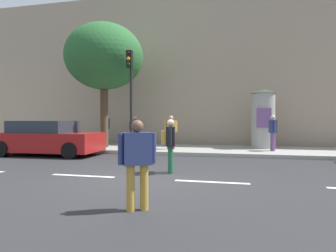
{
  "coord_description": "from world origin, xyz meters",
  "views": [
    {
      "loc": [
        2.45,
        -7.39,
        1.51
      ],
      "look_at": [
        0.14,
        2.0,
        1.3
      ],
      "focal_mm": 32.86,
      "sensor_mm": 36.0,
      "label": 1
    }
  ],
  "objects_px": {
    "street_tree": "(104,57)",
    "pedestrian_with_backpack": "(273,130)",
    "pedestrian_with_bag": "(170,141)",
    "pedestrian_in_dark_shirt": "(135,128)",
    "parked_car_red": "(47,139)",
    "traffic_light": "(130,84)",
    "pedestrian_in_light_jacket": "(171,129)",
    "pedestrian_near_pole": "(106,127)",
    "pedestrian_tallest": "(137,158)",
    "poster_column": "(263,118)"
  },
  "relations": [
    {
      "from": "poster_column",
      "to": "pedestrian_with_bag",
      "type": "relative_size",
      "value": 1.85
    },
    {
      "from": "street_tree",
      "to": "pedestrian_with_backpack",
      "type": "distance_m",
      "value": 8.67
    },
    {
      "from": "pedestrian_in_dark_shirt",
      "to": "pedestrian_in_light_jacket",
      "type": "bearing_deg",
      "value": -38.27
    },
    {
      "from": "street_tree",
      "to": "pedestrian_tallest",
      "type": "distance_m",
      "value": 11.08
    },
    {
      "from": "pedestrian_tallest",
      "to": "parked_car_red",
      "type": "bearing_deg",
      "value": 134.09
    },
    {
      "from": "street_tree",
      "to": "parked_car_red",
      "type": "relative_size",
      "value": 1.39
    },
    {
      "from": "street_tree",
      "to": "parked_car_red",
      "type": "bearing_deg",
      "value": -116.15
    },
    {
      "from": "poster_column",
      "to": "pedestrian_near_pole",
      "type": "bearing_deg",
      "value": 176.51
    },
    {
      "from": "traffic_light",
      "to": "pedestrian_in_light_jacket",
      "type": "height_order",
      "value": "traffic_light"
    },
    {
      "from": "pedestrian_tallest",
      "to": "pedestrian_in_light_jacket",
      "type": "distance_m",
      "value": 8.98
    },
    {
      "from": "street_tree",
      "to": "pedestrian_in_light_jacket",
      "type": "relative_size",
      "value": 3.97
    },
    {
      "from": "parked_car_red",
      "to": "pedestrian_tallest",
      "type": "bearing_deg",
      "value": -45.91
    },
    {
      "from": "pedestrian_with_bag",
      "to": "pedestrian_in_dark_shirt",
      "type": "height_order",
      "value": "pedestrian_in_dark_shirt"
    },
    {
      "from": "pedestrian_tallest",
      "to": "pedestrian_with_backpack",
      "type": "bearing_deg",
      "value": 72.23
    },
    {
      "from": "pedestrian_with_bag",
      "to": "pedestrian_with_backpack",
      "type": "relative_size",
      "value": 0.98
    },
    {
      "from": "pedestrian_with_bag",
      "to": "pedestrian_near_pole",
      "type": "relative_size",
      "value": 0.94
    },
    {
      "from": "pedestrian_in_light_jacket",
      "to": "parked_car_red",
      "type": "height_order",
      "value": "pedestrian_in_light_jacket"
    },
    {
      "from": "pedestrian_with_bag",
      "to": "pedestrian_tallest",
      "type": "height_order",
      "value": "pedestrian_with_bag"
    },
    {
      "from": "traffic_light",
      "to": "pedestrian_in_dark_shirt",
      "type": "xyz_separation_m",
      "value": [
        -0.88,
        2.94,
        -2.01
      ]
    },
    {
      "from": "pedestrian_with_backpack",
      "to": "pedestrian_in_dark_shirt",
      "type": "relative_size",
      "value": 1.0
    },
    {
      "from": "traffic_light",
      "to": "pedestrian_with_bag",
      "type": "xyz_separation_m",
      "value": [
        2.79,
        -4.24,
        -2.17
      ]
    },
    {
      "from": "traffic_light",
      "to": "pedestrian_tallest",
      "type": "bearing_deg",
      "value": -68.42
    },
    {
      "from": "traffic_light",
      "to": "poster_column",
      "type": "bearing_deg",
      "value": 24.38
    },
    {
      "from": "pedestrian_near_pole",
      "to": "pedestrian_in_dark_shirt",
      "type": "distance_m",
      "value": 1.73
    },
    {
      "from": "street_tree",
      "to": "pedestrian_near_pole",
      "type": "distance_m",
      "value": 3.99
    },
    {
      "from": "traffic_light",
      "to": "pedestrian_in_light_jacket",
      "type": "xyz_separation_m",
      "value": [
        1.58,
        1.01,
        -2.01
      ]
    },
    {
      "from": "pedestrian_with_backpack",
      "to": "pedestrian_with_bag",
      "type": "bearing_deg",
      "value": -120.29
    },
    {
      "from": "parked_car_red",
      "to": "pedestrian_near_pole",
      "type": "bearing_deg",
      "value": 82.46
    },
    {
      "from": "traffic_light",
      "to": "pedestrian_with_backpack",
      "type": "xyz_separation_m",
      "value": [
        6.04,
        1.32,
        -2.03
      ]
    },
    {
      "from": "street_tree",
      "to": "traffic_light",
      "type": "bearing_deg",
      "value": -35.44
    },
    {
      "from": "street_tree",
      "to": "pedestrian_with_backpack",
      "type": "height_order",
      "value": "street_tree"
    },
    {
      "from": "pedestrian_with_bag",
      "to": "pedestrian_in_light_jacket",
      "type": "xyz_separation_m",
      "value": [
        -1.22,
        5.25,
        0.16
      ]
    },
    {
      "from": "pedestrian_near_pole",
      "to": "traffic_light",
      "type": "bearing_deg",
      "value": -49.97
    },
    {
      "from": "poster_column",
      "to": "street_tree",
      "type": "bearing_deg",
      "value": -170.6
    },
    {
      "from": "pedestrian_with_backpack",
      "to": "pedestrian_in_dark_shirt",
      "type": "height_order",
      "value": "pedestrian_with_backpack"
    },
    {
      "from": "traffic_light",
      "to": "pedestrian_near_pole",
      "type": "height_order",
      "value": "traffic_light"
    },
    {
      "from": "pedestrian_near_pole",
      "to": "pedestrian_in_light_jacket",
      "type": "relative_size",
      "value": 1.05
    },
    {
      "from": "poster_column",
      "to": "pedestrian_near_pole",
      "type": "height_order",
      "value": "poster_column"
    },
    {
      "from": "traffic_light",
      "to": "pedestrian_with_backpack",
      "type": "bearing_deg",
      "value": 12.33
    },
    {
      "from": "pedestrian_in_light_jacket",
      "to": "pedestrian_with_backpack",
      "type": "bearing_deg",
      "value": 4.02
    },
    {
      "from": "pedestrian_with_bag",
      "to": "parked_car_red",
      "type": "distance_m",
      "value": 6.65
    },
    {
      "from": "pedestrian_in_light_jacket",
      "to": "pedestrian_tallest",
      "type": "bearing_deg",
      "value": -80.2
    },
    {
      "from": "pedestrian_tallest",
      "to": "pedestrian_with_backpack",
      "type": "relative_size",
      "value": 0.97
    },
    {
      "from": "traffic_light",
      "to": "pedestrian_near_pole",
      "type": "xyz_separation_m",
      "value": [
        -2.6,
        3.1,
        -1.99
      ]
    },
    {
      "from": "pedestrian_in_dark_shirt",
      "to": "street_tree",
      "type": "bearing_deg",
      "value": -121.57
    },
    {
      "from": "poster_column",
      "to": "pedestrian_with_bag",
      "type": "bearing_deg",
      "value": -113.14
    },
    {
      "from": "pedestrian_with_backpack",
      "to": "pedestrian_tallest",
      "type": "bearing_deg",
      "value": -107.77
    },
    {
      "from": "pedestrian_with_backpack",
      "to": "pedestrian_in_light_jacket",
      "type": "bearing_deg",
      "value": -175.98
    },
    {
      "from": "pedestrian_in_light_jacket",
      "to": "parked_car_red",
      "type": "bearing_deg",
      "value": -153.7
    },
    {
      "from": "pedestrian_with_backpack",
      "to": "pedestrian_in_dark_shirt",
      "type": "xyz_separation_m",
      "value": [
        -6.92,
        1.62,
        0.02
      ]
    }
  ]
}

